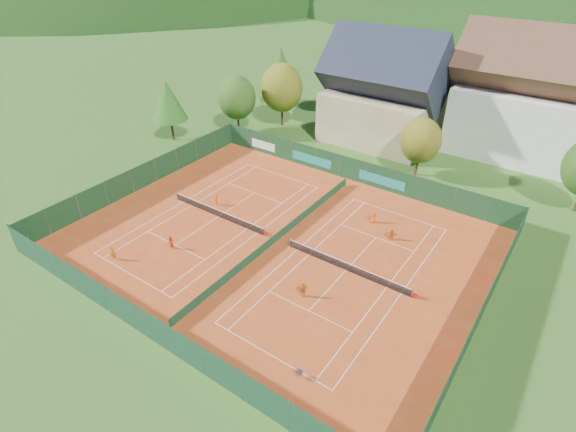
% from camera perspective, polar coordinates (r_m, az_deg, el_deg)
% --- Properties ---
extents(ground, '(600.00, 600.00, 0.00)m').
position_cam_1_polar(ground, '(45.75, -1.44, -3.24)').
color(ground, '#2B561A').
rests_on(ground, ground).
extents(clay_pad, '(40.00, 32.00, 0.01)m').
position_cam_1_polar(clay_pad, '(45.73, -1.44, -3.21)').
color(clay_pad, '#AB3F19').
rests_on(clay_pad, ground).
extents(court_markings_left, '(11.03, 23.83, 0.00)m').
position_cam_1_polar(court_markings_left, '(50.09, -8.84, -0.07)').
color(court_markings_left, white).
rests_on(court_markings_left, ground).
extents(court_markings_right, '(11.03, 23.83, 0.00)m').
position_cam_1_polar(court_markings_right, '(42.44, 7.37, -6.84)').
color(court_markings_right, white).
rests_on(court_markings_right, ground).
extents(tennis_net_left, '(13.30, 0.10, 1.02)m').
position_cam_1_polar(tennis_net_left, '(49.73, -8.76, 0.35)').
color(tennis_net_left, '#59595B').
rests_on(tennis_net_left, ground).
extents(tennis_net_right, '(13.30, 0.10, 1.02)m').
position_cam_1_polar(tennis_net_right, '(42.07, 7.60, -6.40)').
color(tennis_net_right, '#59595B').
rests_on(tennis_net_right, ground).
extents(court_divider, '(0.03, 28.80, 1.00)m').
position_cam_1_polar(court_divider, '(45.44, -1.45, -2.71)').
color(court_divider, '#163D23').
rests_on(court_divider, ground).
extents(fence_north, '(40.00, 0.10, 3.00)m').
position_cam_1_polar(fence_north, '(56.89, 7.78, 5.98)').
color(fence_north, '#14371D').
rests_on(fence_north, ground).
extents(fence_south, '(40.00, 0.04, 3.00)m').
position_cam_1_polar(fence_south, '(36.37, -16.98, -13.41)').
color(fence_south, '#153923').
rests_on(fence_south, ground).
extents(fence_west, '(0.04, 32.00, 3.00)m').
position_cam_1_polar(fence_west, '(57.43, -17.83, 4.93)').
color(fence_west, '#14391B').
rests_on(fence_west, ground).
extents(fence_east, '(0.09, 32.00, 3.00)m').
position_cam_1_polar(fence_east, '(39.14, 23.41, -11.11)').
color(fence_east, '#123218').
rests_on(fence_east, ground).
extents(chalet, '(16.20, 12.00, 16.00)m').
position_cam_1_polar(chalet, '(67.78, 11.99, 14.78)').
color(chalet, beige).
rests_on(chalet, ground).
extents(hotel_block_a, '(21.60, 11.00, 17.25)m').
position_cam_1_polar(hotel_block_a, '(68.70, 29.08, 12.32)').
color(hotel_block_a, silver).
rests_on(hotel_block_a, ground).
extents(tree_west_front, '(5.72, 5.72, 8.69)m').
position_cam_1_polar(tree_west_front, '(69.78, -6.53, 14.72)').
color(tree_west_front, '#462819').
rests_on(tree_west_front, ground).
extents(tree_west_mid, '(6.44, 6.44, 9.78)m').
position_cam_1_polar(tree_west_mid, '(71.66, -0.80, 15.98)').
color(tree_west_mid, '#432817').
rests_on(tree_west_mid, ground).
extents(tree_west_back, '(5.60, 5.60, 10.00)m').
position_cam_1_polar(tree_west_back, '(81.10, -0.95, 18.49)').
color(tree_west_back, '#402616').
rests_on(tree_west_back, ground).
extents(tree_center, '(5.01, 5.01, 7.60)m').
position_cam_1_polar(tree_center, '(58.43, 16.51, 9.17)').
color(tree_center, '#4D321B').
rests_on(tree_center, ground).
extents(tree_west_side, '(5.04, 5.04, 9.00)m').
position_cam_1_polar(tree_west_side, '(68.40, -15.01, 14.05)').
color(tree_west_side, '#432E18').
rests_on(tree_west_side, ground).
extents(ball_hopper, '(0.34, 0.34, 0.80)m').
position_cam_1_polar(ball_hopper, '(33.46, 1.46, -19.25)').
color(ball_hopper, slate).
rests_on(ball_hopper, ground).
extents(loose_ball_0, '(0.07, 0.07, 0.07)m').
position_cam_1_polar(loose_ball_0, '(46.37, -12.35, -3.48)').
color(loose_ball_0, '#CCD833').
rests_on(loose_ball_0, ground).
extents(loose_ball_1, '(0.07, 0.07, 0.07)m').
position_cam_1_polar(loose_ball_1, '(36.37, -0.96, -14.88)').
color(loose_ball_1, '#CCD833').
rests_on(loose_ball_1, ground).
extents(loose_ball_2, '(0.07, 0.07, 0.07)m').
position_cam_1_polar(loose_ball_2, '(47.64, 5.65, -1.69)').
color(loose_ball_2, '#CCD833').
rests_on(loose_ball_2, ground).
extents(loose_ball_3, '(0.07, 0.07, 0.07)m').
position_cam_1_polar(loose_ball_3, '(52.74, -1.00, 2.21)').
color(loose_ball_3, '#CCD833').
rests_on(loose_ball_3, ground).
extents(player_left_near, '(0.67, 0.56, 1.56)m').
position_cam_1_polar(player_left_near, '(46.02, -21.38, -4.40)').
color(player_left_near, '#CA5F12').
rests_on(player_left_near, ground).
extents(player_left_mid, '(0.78, 0.65, 1.48)m').
position_cam_1_polar(player_left_mid, '(45.74, -14.65, -3.30)').
color(player_left_mid, '#EF5315').
rests_on(player_left_mid, ground).
extents(player_left_far, '(1.02, 0.88, 1.37)m').
position_cam_1_polar(player_left_far, '(51.92, -9.03, 2.07)').
color(player_left_far, '#DA5113').
rests_on(player_left_far, ground).
extents(player_right_near, '(0.95, 0.84, 1.54)m').
position_cam_1_polar(player_right_near, '(39.00, 1.94, -9.30)').
color(player_right_near, orange).
rests_on(player_right_near, ground).
extents(player_right_far_a, '(0.77, 0.61, 1.39)m').
position_cam_1_polar(player_right_far_a, '(49.04, 10.78, -0.13)').
color(player_right_far_a, '#DE5313').
rests_on(player_right_far_a, ground).
extents(player_right_far_b, '(1.20, 0.58, 1.25)m').
position_cam_1_polar(player_right_far_b, '(46.80, 13.02, -2.31)').
color(player_right_far_b, '#D45912').
rests_on(player_right_far_b, ground).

